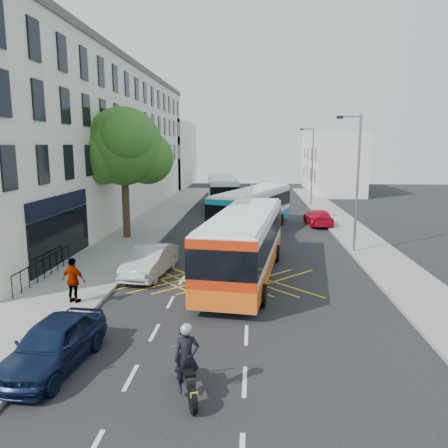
% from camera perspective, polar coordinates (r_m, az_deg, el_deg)
% --- Properties ---
extents(ground, '(120.00, 120.00, 0.00)m').
position_cam_1_polar(ground, '(15.49, 2.94, -14.29)').
color(ground, black).
rests_on(ground, ground).
extents(pavement_left, '(5.00, 70.00, 0.15)m').
position_cam_1_polar(pavement_left, '(31.01, -12.53, -1.79)').
color(pavement_left, gray).
rests_on(pavement_left, ground).
extents(pavement_right, '(3.00, 70.00, 0.15)m').
position_cam_1_polar(pavement_right, '(30.67, 17.55, -2.17)').
color(pavement_right, gray).
rests_on(pavement_right, ground).
extents(terrace_main, '(8.30, 45.00, 13.50)m').
position_cam_1_polar(terrace_main, '(41.10, -16.65, 10.32)').
color(terrace_main, '#ECE7C5').
rests_on(terrace_main, ground).
extents(terrace_far, '(8.00, 20.00, 10.00)m').
position_cam_1_polar(terrace_far, '(70.54, -7.90, 9.04)').
color(terrace_far, silver).
rests_on(terrace_far, ground).
extents(building_right, '(6.00, 18.00, 8.00)m').
position_cam_1_polar(building_right, '(63.07, 13.81, 7.79)').
color(building_right, silver).
rests_on(building_right, ground).
extents(street_tree, '(6.30, 5.70, 8.80)m').
position_cam_1_polar(street_tree, '(30.32, -13.02, 9.76)').
color(street_tree, '#382619').
rests_on(street_tree, pavement_left).
extents(lamp_near, '(1.45, 0.15, 8.00)m').
position_cam_1_polar(lamp_near, '(26.84, 16.86, 5.96)').
color(lamp_near, slate).
rests_on(lamp_near, pavement_right).
extents(lamp_far, '(1.45, 0.15, 8.00)m').
position_cam_1_polar(lamp_far, '(46.52, 11.34, 7.86)').
color(lamp_far, slate).
rests_on(lamp_far, pavement_right).
extents(railings, '(0.08, 5.60, 1.14)m').
position_cam_1_polar(railings, '(22.49, -22.47, -5.24)').
color(railings, black).
rests_on(railings, pavement_left).
extents(bus_near, '(4.20, 11.85, 3.26)m').
position_cam_1_polar(bus_near, '(21.36, 2.74, -2.49)').
color(bus_near, silver).
rests_on(bus_near, ground).
extents(bus_mid, '(6.31, 11.42, 3.15)m').
position_cam_1_polar(bus_mid, '(33.02, 3.82, 1.95)').
color(bus_mid, silver).
rests_on(bus_mid, ground).
extents(bus_far, '(4.01, 11.85, 3.27)m').
position_cam_1_polar(bus_far, '(44.89, -0.24, 4.27)').
color(bus_far, silver).
rests_on(bus_far, ground).
extents(motorbike, '(0.93, 2.18, 2.01)m').
position_cam_1_polar(motorbike, '(11.80, -4.91, -17.53)').
color(motorbike, black).
rests_on(motorbike, ground).
extents(parked_car_blue, '(2.14, 4.45, 1.46)m').
position_cam_1_polar(parked_car_blue, '(14.10, -21.41, -14.35)').
color(parked_car_blue, '#0D1835').
rests_on(parked_car_blue, ground).
extents(parked_car_silver, '(2.19, 4.71, 1.49)m').
position_cam_1_polar(parked_car_silver, '(22.11, -9.61, -4.77)').
color(parked_car_silver, '#AEB2B6').
rests_on(parked_car_silver, ground).
extents(red_hatchback, '(2.12, 4.57, 1.29)m').
position_cam_1_polar(red_hatchback, '(36.16, 12.22, 0.85)').
color(red_hatchback, red).
rests_on(red_hatchback, ground).
extents(distant_car_grey, '(2.34, 4.59, 1.24)m').
position_cam_1_polar(distant_car_grey, '(56.90, 3.90, 4.41)').
color(distant_car_grey, '#45494E').
rests_on(distant_car_grey, ground).
extents(distant_car_silver, '(1.98, 4.51, 1.51)m').
position_cam_1_polar(distant_car_silver, '(51.68, 6.37, 3.92)').
color(distant_car_silver, '#B1B6BA').
rests_on(distant_car_silver, ground).
extents(pedestrian_far, '(1.15, 0.70, 1.84)m').
position_cam_1_polar(pedestrian_far, '(18.70, -19.06, -6.99)').
color(pedestrian_far, gray).
rests_on(pedestrian_far, pavement_left).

